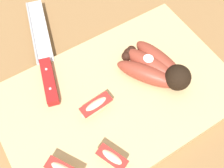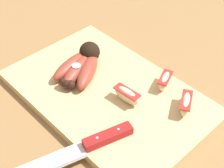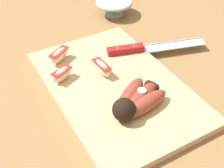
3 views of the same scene
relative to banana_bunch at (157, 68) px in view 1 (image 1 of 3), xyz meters
name	(u,v)px [view 1 (image 1 of 3)]	position (x,y,z in m)	size (l,w,h in m)	color
ground_plane	(118,92)	(-0.08, 0.01, -0.04)	(6.00, 6.00, 0.00)	olive
cutting_board	(118,97)	(-0.09, 0.00, -0.03)	(0.45, 0.29, 0.02)	tan
banana_bunch	(157,68)	(0.00, 0.00, 0.00)	(0.12, 0.15, 0.05)	black
chefs_knife	(45,62)	(-0.18, 0.14, -0.01)	(0.10, 0.28, 0.02)	silver
apple_wedge_middle	(112,159)	(-0.17, -0.10, 0.00)	(0.04, 0.06, 0.03)	beige
apple_wedge_far	(96,107)	(-0.14, -0.01, 0.00)	(0.07, 0.03, 0.03)	beige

